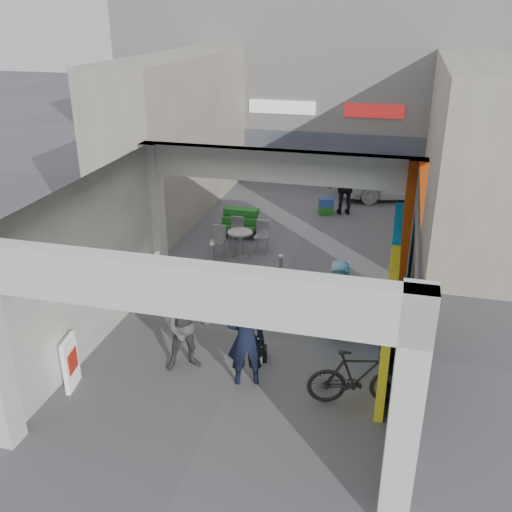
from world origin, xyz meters
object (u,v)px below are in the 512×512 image
(man_back_turned, at_px, (187,328))
(man_crates, at_px, (346,187))
(man_with_dog, at_px, (246,339))
(bicycle_rear, at_px, (358,377))
(produce_stand, at_px, (240,226))
(border_collie, at_px, (260,350))
(cafe_set, at_px, (239,242))
(man_elderly, at_px, (338,299))
(white_van, at_px, (398,178))
(bicycle_front, at_px, (367,325))

(man_back_turned, xyz_separation_m, man_crates, (1.91, 9.59, 0.07))
(man_with_dog, bearing_deg, bicycle_rear, 157.86)
(produce_stand, xyz_separation_m, border_collie, (2.20, -6.27, -0.08))
(cafe_set, xyz_separation_m, man_back_turned, (0.62, -5.64, 0.57))
(man_with_dog, distance_m, man_elderly, 2.50)
(border_collie, relative_size, man_crates, 0.33)
(cafe_set, height_order, man_elderly, man_elderly)
(white_van, bearing_deg, man_elderly, 158.13)
(produce_stand, xyz_separation_m, man_with_dog, (2.12, -7.01, 0.61))
(border_collie, height_order, man_with_dog, man_with_dog)
(man_crates, height_order, bicycle_front, man_crates)
(man_elderly, bearing_deg, bicycle_rear, -79.06)
(man_back_turned, xyz_separation_m, bicycle_rear, (3.23, -0.27, -0.34))
(cafe_set, height_order, man_back_turned, man_back_turned)
(cafe_set, xyz_separation_m, man_crates, (2.52, 3.96, 0.64))
(border_collie, xyz_separation_m, man_elderly, (1.32, 1.33, 0.61))
(man_with_dog, xyz_separation_m, white_van, (2.32, 12.02, -0.22))
(cafe_set, height_order, man_with_dog, man_with_dog)
(man_elderly, bearing_deg, produce_stand, 120.07)
(cafe_set, xyz_separation_m, border_collie, (1.89, -5.09, -0.06))
(border_collie, bearing_deg, produce_stand, 95.03)
(man_elderly, height_order, white_van, man_elderly)
(cafe_set, distance_m, bicycle_rear, 7.05)
(produce_stand, bearing_deg, man_back_turned, -84.46)
(man_with_dog, bearing_deg, produce_stand, -92.89)
(man_back_turned, bearing_deg, man_with_dog, -35.93)
(cafe_set, xyz_separation_m, man_with_dog, (1.81, -5.82, 0.63))
(cafe_set, bearing_deg, man_crates, 57.49)
(border_collie, distance_m, bicycle_rear, 2.13)
(man_back_turned, bearing_deg, man_elderly, 9.01)
(produce_stand, height_order, bicycle_rear, bicycle_rear)
(man_crates, bearing_deg, man_back_turned, 63.23)
(man_crates, xyz_separation_m, bicycle_front, (1.32, -8.03, -0.45))
(border_collie, distance_m, man_with_dog, 1.01)
(bicycle_rear, height_order, white_van, white_van)
(man_elderly, relative_size, bicycle_rear, 0.96)
(man_back_turned, distance_m, white_van, 12.34)
(border_collie, bearing_deg, man_with_dog, -110.84)
(man_back_turned, distance_m, man_crates, 9.78)
(man_with_dog, bearing_deg, bicycle_front, -158.93)
(produce_stand, distance_m, bicycle_front, 6.70)
(man_back_turned, bearing_deg, produce_stand, 70.76)
(bicycle_rear, bearing_deg, man_crates, -5.98)
(produce_stand, distance_m, man_back_turned, 6.91)
(produce_stand, bearing_deg, border_collie, -72.82)
(cafe_set, height_order, border_collie, cafe_set)
(border_collie, xyz_separation_m, bicycle_rear, (1.95, -0.82, 0.29))
(produce_stand, height_order, man_back_turned, man_back_turned)
(cafe_set, bearing_deg, man_elderly, -49.46)
(border_collie, relative_size, man_with_dog, 0.33)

